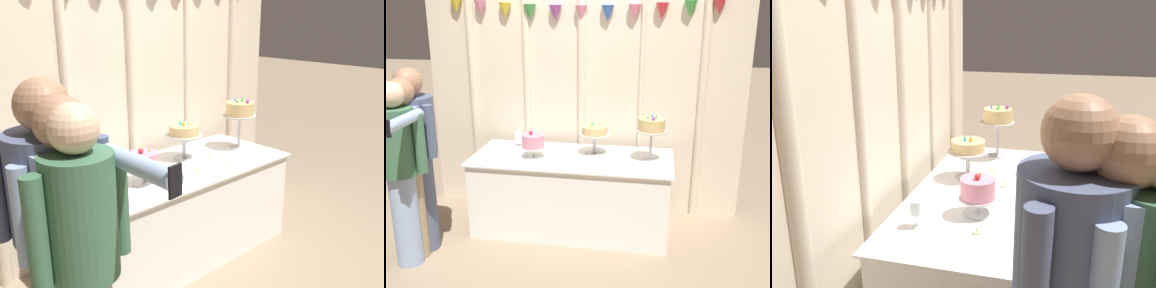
# 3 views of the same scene
# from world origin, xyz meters

# --- Properties ---
(ground_plane) EXTENTS (24.00, 24.00, 0.00)m
(ground_plane) POSITION_xyz_m (0.00, 0.00, 0.00)
(ground_plane) COLOR gray
(draped_curtain) EXTENTS (3.18, 0.14, 2.44)m
(draped_curtain) POSITION_xyz_m (-0.02, 0.63, 1.27)
(draped_curtain) COLOR beige
(draped_curtain) RESTS_ON ground_plane
(cake_table) EXTENTS (1.84, 0.80, 0.72)m
(cake_table) POSITION_xyz_m (0.00, 0.10, 0.36)
(cake_table) COLOR white
(cake_table) RESTS_ON ground_plane
(cake_display_leftmost) EXTENTS (0.22, 0.22, 0.26)m
(cake_display_leftmost) POSITION_xyz_m (-0.35, 0.02, 0.87)
(cake_display_leftmost) COLOR silver
(cake_display_leftmost) RESTS_ON cake_table
(cake_display_center) EXTENTS (0.29, 0.29, 0.32)m
(cake_display_center) POSITION_xyz_m (0.19, 0.21, 0.94)
(cake_display_center) COLOR #B2B2B7
(cake_display_center) RESTS_ON cake_table
(cake_display_rightmost) EXTENTS (0.28, 0.28, 0.44)m
(cake_display_rightmost) POSITION_xyz_m (0.71, 0.09, 1.05)
(cake_display_rightmost) COLOR #B2B2B7
(cake_display_rightmost) RESTS_ON cake_table
(wine_glass) EXTENTS (0.07, 0.07, 0.16)m
(wine_glass) POSITION_xyz_m (-0.58, 0.30, 0.84)
(wine_glass) COLOR silver
(wine_glass) RESTS_ON cake_table
(tealight_far_left) EXTENTS (0.05, 0.05, 0.03)m
(tealight_far_left) POSITION_xyz_m (-0.56, -0.03, 0.73)
(tealight_far_left) COLOR beige
(tealight_far_left) RESTS_ON cake_table
(tealight_near_left) EXTENTS (0.05, 0.05, 0.03)m
(tealight_near_left) POSITION_xyz_m (0.09, -0.07, 0.73)
(tealight_near_left) COLOR beige
(tealight_near_left) RESTS_ON cake_table
(tealight_near_right) EXTENTS (0.04, 0.04, 0.03)m
(tealight_near_right) POSITION_xyz_m (0.34, -0.12, 0.73)
(tealight_near_right) COLOR beige
(tealight_near_right) RESTS_ON cake_table
(tealight_far_right) EXTENTS (0.04, 0.04, 0.04)m
(tealight_far_right) POSITION_xyz_m (0.35, 0.06, 0.74)
(tealight_far_right) COLOR beige
(tealight_far_right) RESTS_ON cake_table
(guest_girl_blue_dress) EXTENTS (0.43, 0.67, 1.54)m
(guest_girl_blue_dress) POSITION_xyz_m (-1.22, -0.64, 0.88)
(guest_girl_blue_dress) COLOR #9E8966
(guest_girl_blue_dress) RESTS_ON ground_plane
(guest_man_pink_jacket) EXTENTS (0.49, 0.49, 1.60)m
(guest_man_pink_jacket) POSITION_xyz_m (-1.22, -0.49, 0.87)
(guest_man_pink_jacket) COLOR #4C5675
(guest_man_pink_jacket) RESTS_ON ground_plane
(guest_man_dark_suit) EXTENTS (0.47, 0.31, 1.53)m
(guest_man_dark_suit) POSITION_xyz_m (-1.22, -0.74, 0.85)
(guest_man_dark_suit) COLOR #93ADD6
(guest_man_dark_suit) RESTS_ON ground_plane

